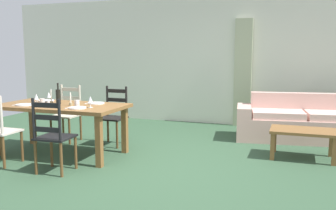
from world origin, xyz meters
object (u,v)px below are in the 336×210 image
dining_chair_near_right (53,136)px  dining_chair_far_right (114,116)px  wine_glass_far_left (49,95)px  wine_bottle (58,96)px  coffee_cup_secondary (42,102)px  coffee_table (303,134)px  couch (303,123)px  dining_table (61,110)px  coffee_cup_primary (77,103)px  wine_glass_near_left (36,97)px  wine_glass_near_right (90,100)px  dining_chair_far_left (67,113)px

dining_chair_near_right → dining_chair_far_right: same height
dining_chair_far_right → wine_glass_far_left: bearing=-139.1°
wine_bottle → coffee_cup_secondary: bearing=-146.6°
wine_glass_far_left → coffee_table: (3.70, 0.82, -0.51)m
wine_bottle → coffee_cup_secondary: wine_bottle is taller
dining_chair_near_right → couch: 4.21m
dining_table → coffee_cup_secondary: size_ratio=21.11×
wine_bottle → wine_glass_far_left: size_ratio=1.96×
dining_table → coffee_cup_primary: size_ratio=21.11×
dining_table → wine_glass_near_left: 0.40m
wine_glass_near_right → dining_chair_near_right: bearing=-103.4°
dining_table → dining_chair_far_right: size_ratio=1.98×
coffee_cup_primary → dining_table: bearing=165.9°
wine_glass_far_left → coffee_cup_secondary: bearing=-76.0°
coffee_table → wine_bottle: bearing=-164.9°
dining_chair_far_right → coffee_cup_primary: 0.94m
wine_bottle → couch: (3.48, 2.15, -0.58)m
dining_chair_far_left → coffee_cup_secondary: (0.17, -0.85, 0.32)m
dining_table → coffee_table: (3.39, 0.96, -0.31)m
dining_chair_far_right → wine_glass_near_right: (0.13, -0.92, 0.38)m
couch → coffee_table: size_ratio=2.63×
couch → dining_chair_far_left: bearing=-159.7°
dining_chair_near_right → coffee_table: bearing=30.3°
dining_chair_far_right → couch: 3.28m
dining_table → coffee_table: 3.54m
dining_table → dining_chair_near_right: 0.90m
coffee_cup_secondary → couch: coffee_cup_secondary is taller
dining_chair_near_right → wine_glass_near_right: dining_chair_near_right is taller
wine_glass_near_left → wine_glass_far_left: size_ratio=1.00×
wine_bottle → wine_glass_near_right: bearing=-13.5°
wine_glass_near_right → coffee_cup_secondary: bearing=178.1°
dining_chair_far_left → coffee_table: 3.82m
coffee_cup_primary → coffee_cup_secondary: 0.59m
dining_chair_far_right → wine_glass_near_right: dining_chair_far_right is taller
couch → wine_glass_near_right: bearing=-141.0°
dining_chair_near_right → wine_glass_near_left: (-0.75, 0.64, 0.38)m
dining_chair_far_right → coffee_table: dining_chair_far_right is taller
wine_bottle → wine_glass_near_right: 0.66m
dining_table → coffee_cup_secondary: (-0.25, -0.10, 0.13)m
coffee_cup_secondary → dining_table: bearing=21.5°
wine_bottle → wine_glass_near_left: (-0.26, -0.16, -0.01)m
wine_bottle → coffee_cup_primary: (0.40, -0.11, -0.07)m
dining_table → wine_glass_near_left: size_ratio=11.80×
dining_table → dining_chair_near_right: bearing=-61.2°
wine_bottle → wine_glass_far_left: bearing=156.8°
wine_bottle → dining_chair_near_right: bearing=-58.8°
dining_table → wine_glass_far_left: size_ratio=11.80×
wine_glass_near_left → wine_glass_near_right: (0.90, 0.01, 0.00)m
wine_glass_near_right → couch: (2.84, 2.30, -0.57)m
dining_table → dining_chair_far_left: dining_chair_far_left is taller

